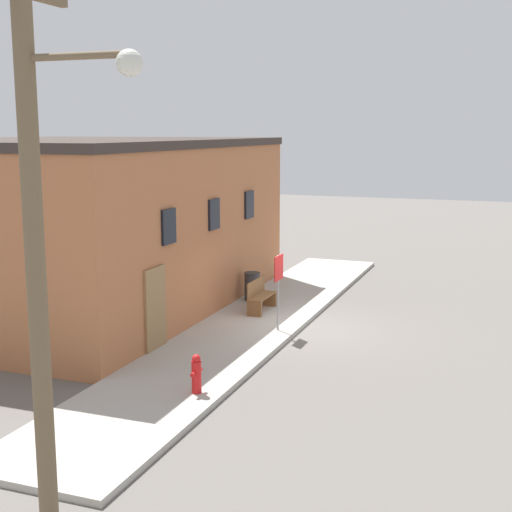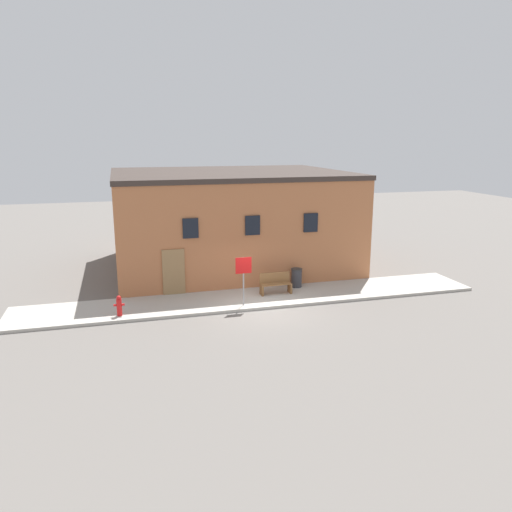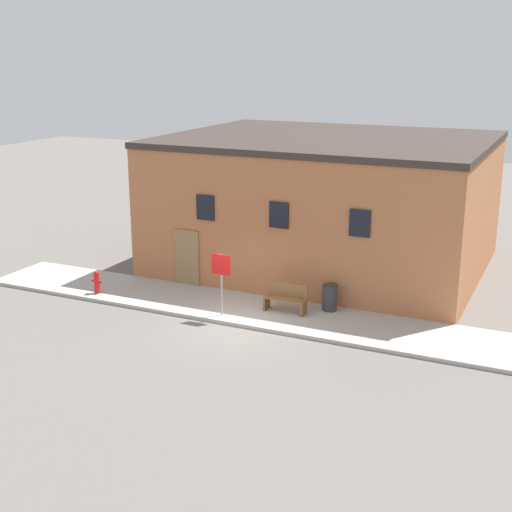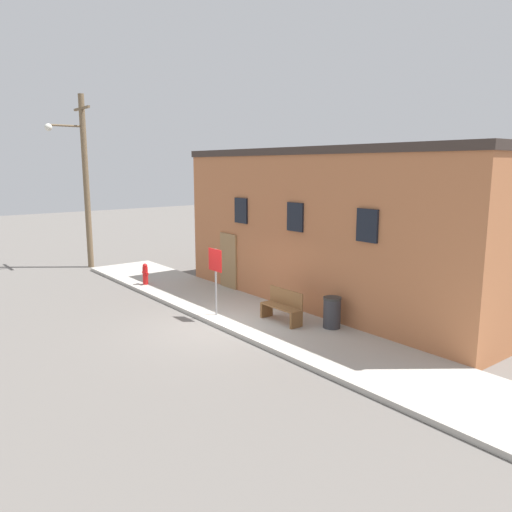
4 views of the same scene
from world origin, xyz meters
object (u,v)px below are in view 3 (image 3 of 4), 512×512
stop_sign (221,273)px  trash_bin (330,297)px  fire_hydrant (97,282)px  bench (286,298)px

stop_sign → trash_bin: bearing=32.2°
fire_hydrant → bench: size_ratio=0.58×
fire_hydrant → stop_sign: bearing=-0.9°
bench → trash_bin: (1.28, 0.75, -0.01)m
stop_sign → bench: size_ratio=1.46×
fire_hydrant → bench: (6.85, 1.11, 0.04)m
bench → trash_bin: size_ratio=1.59×
stop_sign → trash_bin: size_ratio=2.32×
fire_hydrant → stop_sign: size_ratio=0.40×
stop_sign → bench: 2.36m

